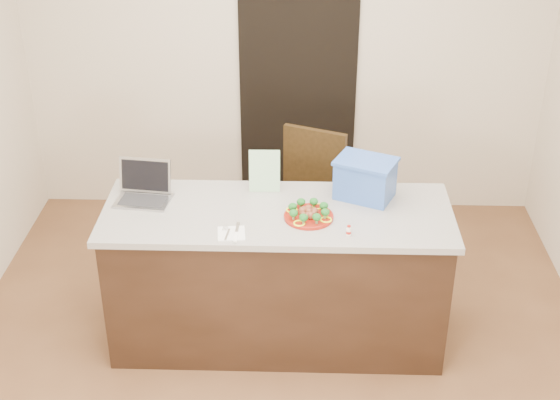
{
  "coord_description": "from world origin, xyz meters",
  "views": [
    {
      "loc": [
        0.14,
        -3.7,
        3.19
      ],
      "look_at": [
        0.02,
        0.2,
        1.02
      ],
      "focal_mm": 50.0,
      "sensor_mm": 36.0,
      "label": 1
    }
  ],
  "objects_px": {
    "napkin": "(231,233)",
    "island": "(277,276)",
    "chair": "(314,194)",
    "plate": "(309,216)",
    "blue_box": "(365,178)",
    "yogurt_bottle": "(349,231)",
    "laptop": "(144,189)"
  },
  "relations": [
    {
      "from": "napkin",
      "to": "yogurt_bottle",
      "type": "relative_size",
      "value": 2.45
    },
    {
      "from": "island",
      "to": "plate",
      "type": "bearing_deg",
      "value": -21.05
    },
    {
      "from": "napkin",
      "to": "laptop",
      "type": "xyz_separation_m",
      "value": [
        -0.56,
        0.4,
        0.06
      ]
    },
    {
      "from": "plate",
      "to": "napkin",
      "type": "distance_m",
      "value": 0.47
    },
    {
      "from": "laptop",
      "to": "blue_box",
      "type": "distance_m",
      "value": 1.33
    },
    {
      "from": "laptop",
      "to": "blue_box",
      "type": "bearing_deg",
      "value": 9.12
    },
    {
      "from": "napkin",
      "to": "blue_box",
      "type": "xyz_separation_m",
      "value": [
        0.77,
        0.45,
        0.12
      ]
    },
    {
      "from": "chair",
      "to": "napkin",
      "type": "bearing_deg",
      "value": -91.27
    },
    {
      "from": "island",
      "to": "yogurt_bottle",
      "type": "xyz_separation_m",
      "value": [
        0.4,
        -0.25,
        0.48
      ]
    },
    {
      "from": "island",
      "to": "yogurt_bottle",
      "type": "distance_m",
      "value": 0.68
    },
    {
      "from": "island",
      "to": "chair",
      "type": "distance_m",
      "value": 0.86
    },
    {
      "from": "plate",
      "to": "napkin",
      "type": "xyz_separation_m",
      "value": [
        -0.43,
        -0.19,
        -0.01
      ]
    },
    {
      "from": "island",
      "to": "blue_box",
      "type": "xyz_separation_m",
      "value": [
        0.52,
        0.19,
        0.58
      ]
    },
    {
      "from": "blue_box",
      "to": "chair",
      "type": "xyz_separation_m",
      "value": [
        -0.29,
        0.63,
        -0.46
      ]
    },
    {
      "from": "plate",
      "to": "blue_box",
      "type": "distance_m",
      "value": 0.44
    },
    {
      "from": "yogurt_bottle",
      "to": "napkin",
      "type": "bearing_deg",
      "value": -179.39
    },
    {
      "from": "laptop",
      "to": "chair",
      "type": "xyz_separation_m",
      "value": [
        1.03,
        0.68,
        -0.39
      ]
    },
    {
      "from": "plate",
      "to": "blue_box",
      "type": "bearing_deg",
      "value": 38.09
    },
    {
      "from": "plate",
      "to": "chair",
      "type": "xyz_separation_m",
      "value": [
        0.04,
        0.89,
        -0.34
      ]
    },
    {
      "from": "plate",
      "to": "yogurt_bottle",
      "type": "relative_size",
      "value": 4.64
    },
    {
      "from": "yogurt_bottle",
      "to": "chair",
      "type": "distance_m",
      "value": 1.15
    },
    {
      "from": "napkin",
      "to": "blue_box",
      "type": "height_order",
      "value": "blue_box"
    },
    {
      "from": "island",
      "to": "plate",
      "type": "height_order",
      "value": "plate"
    },
    {
      "from": "island",
      "to": "chair",
      "type": "height_order",
      "value": "chair"
    },
    {
      "from": "yogurt_bottle",
      "to": "blue_box",
      "type": "height_order",
      "value": "blue_box"
    },
    {
      "from": "chair",
      "to": "island",
      "type": "bearing_deg",
      "value": -83.05
    },
    {
      "from": "plate",
      "to": "napkin",
      "type": "relative_size",
      "value": 1.89
    },
    {
      "from": "island",
      "to": "napkin",
      "type": "bearing_deg",
      "value": -133.5
    },
    {
      "from": "plate",
      "to": "laptop",
      "type": "height_order",
      "value": "laptop"
    },
    {
      "from": "napkin",
      "to": "island",
      "type": "bearing_deg",
      "value": 46.5
    },
    {
      "from": "napkin",
      "to": "blue_box",
      "type": "relative_size",
      "value": 0.36
    },
    {
      "from": "island",
      "to": "laptop",
      "type": "height_order",
      "value": "laptop"
    }
  ]
}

